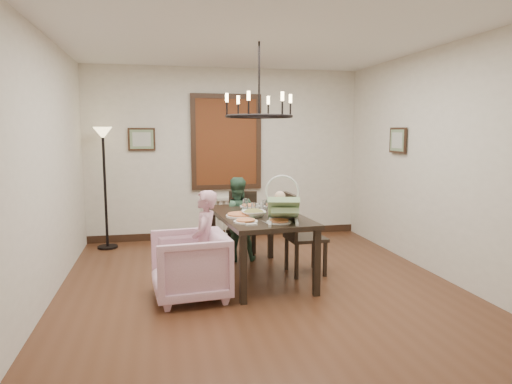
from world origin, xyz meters
name	(u,v)px	position (x,y,z in m)	size (l,w,h in m)	color
room_shell	(252,163)	(0.00, 0.37, 1.40)	(4.51, 5.00, 2.81)	#542F1C
dining_table	(259,221)	(0.07, 0.28, 0.70)	(1.08, 1.75, 0.79)	black
chair_far	(242,225)	(0.03, 1.25, 0.46)	(0.41, 0.41, 0.92)	black
chair_right	(306,233)	(0.67, 0.31, 0.52)	(0.45, 0.45, 1.03)	black
armchair	(190,266)	(-0.80, -0.25, 0.36)	(0.77, 0.79, 0.71)	#EBB4CC
elderly_woman	(205,252)	(-0.63, -0.17, 0.48)	(0.35, 0.23, 0.95)	#CA8E9D
seated_man	(236,226)	(-0.08, 1.08, 0.48)	(0.47, 0.36, 0.96)	#355941
baby_bouncer	(283,206)	(0.22, -0.25, 0.96)	(0.40, 0.55, 0.36)	#AAD995
salad_bowl	(254,213)	(-0.03, 0.13, 0.83)	(0.34, 0.34, 0.08)	white
pizza_platter	(241,215)	(-0.18, 0.16, 0.81)	(0.35, 0.35, 0.04)	tan
drinking_glass	(254,208)	(0.02, 0.36, 0.85)	(0.06, 0.06, 0.13)	silver
window_blinds	(226,142)	(0.00, 2.46, 1.60)	(1.00, 0.03, 1.40)	#512E10
radiator	(227,217)	(0.00, 2.48, 0.35)	(0.92, 0.12, 0.62)	silver
picture_back	(142,139)	(-1.35, 2.47, 1.65)	(0.42, 0.03, 0.36)	black
picture_right	(398,140)	(2.21, 0.90, 1.65)	(0.42, 0.03, 0.36)	black
floor_lamp	(105,190)	(-1.90, 2.15, 0.90)	(0.30, 0.30, 1.80)	black
chandelier	(259,116)	(0.07, 0.28, 1.95)	(0.80, 0.80, 0.04)	black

